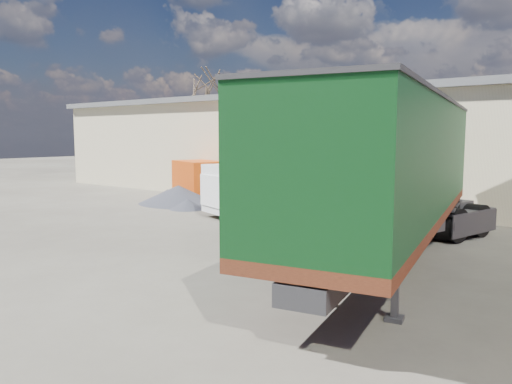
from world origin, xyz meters
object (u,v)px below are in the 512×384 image
Objects in this scene: tractor_unit at (380,183)px; box_trailer at (392,164)px; panel_van at (264,189)px; orange_skip at (199,183)px; bare_tree at (207,75)px.

tractor_unit is 0.55× the size of box_trailer.
panel_van is at bearing 138.10° from box_trailer.
orange_skip is (-12.76, 6.10, -1.66)m from box_trailer.
panel_van is (-7.12, 4.15, -1.43)m from box_trailer.
tractor_unit is 1.98m from box_trailer.
bare_tree reaches higher than box_trailer.
bare_tree is at bearing 159.24° from panel_van.
panel_van is (15.64, -13.20, -6.84)m from bare_tree.
tractor_unit is (21.78, -15.77, -6.07)m from bare_tree.
box_trailer reaches higher than panel_van.
panel_van is at bearing -40.17° from bare_tree.
box_trailer is at bearing -37.33° from bare_tree.
box_trailer is at bearing -10.85° from panel_van.
bare_tree is at bearing 131.03° from box_trailer.
orange_skip is at bearing 173.03° from tractor_unit.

